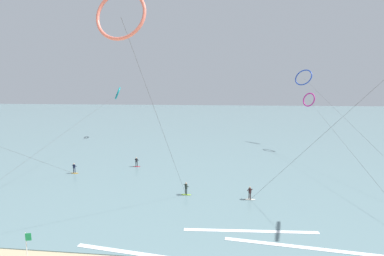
{
  "coord_description": "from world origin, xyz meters",
  "views": [
    {
      "loc": [
        3.74,
        -15.25,
        14.13
      ],
      "look_at": [
        0.0,
        20.94,
        8.83
      ],
      "focal_mm": 26.34,
      "sensor_mm": 36.0,
      "label": 1
    }
  ],
  "objects_px": {
    "surfer_lime": "(186,189)",
    "surfer_crimson": "(136,163)",
    "kite_teal": "(118,93)",
    "kite_coral": "(121,15)",
    "surfer_amber": "(74,169)",
    "kite_cobalt": "(304,78)",
    "surfer_ivory": "(250,194)",
    "kite_magenta": "(309,100)",
    "beach_flag": "(27,245)"
  },
  "relations": [
    {
      "from": "kite_coral",
      "to": "beach_flag",
      "type": "distance_m",
      "value": 19.83
    },
    {
      "from": "surfer_crimson",
      "to": "surfer_amber",
      "type": "bearing_deg",
      "value": -22.32
    },
    {
      "from": "kite_magenta",
      "to": "kite_cobalt",
      "type": "bearing_deg",
      "value": 139.98
    },
    {
      "from": "surfer_ivory",
      "to": "kite_teal",
      "type": "distance_m",
      "value": 53.69
    },
    {
      "from": "kite_coral",
      "to": "kite_magenta",
      "type": "height_order",
      "value": "kite_coral"
    },
    {
      "from": "kite_cobalt",
      "to": "kite_magenta",
      "type": "height_order",
      "value": "kite_cobalt"
    },
    {
      "from": "surfer_amber",
      "to": "kite_teal",
      "type": "height_order",
      "value": "kite_teal"
    },
    {
      "from": "kite_teal",
      "to": "kite_coral",
      "type": "bearing_deg",
      "value": 0.25
    },
    {
      "from": "kite_cobalt",
      "to": "kite_magenta",
      "type": "bearing_deg",
      "value": -53.5
    },
    {
      "from": "surfer_lime",
      "to": "kite_coral",
      "type": "bearing_deg",
      "value": -61.47
    },
    {
      "from": "kite_magenta",
      "to": "surfer_ivory",
      "type": "bearing_deg",
      "value": -60.35
    },
    {
      "from": "surfer_crimson",
      "to": "surfer_lime",
      "type": "bearing_deg",
      "value": 79.68
    },
    {
      "from": "surfer_lime",
      "to": "kite_magenta",
      "type": "xyz_separation_m",
      "value": [
        23.53,
        28.84,
        10.52
      ]
    },
    {
      "from": "surfer_crimson",
      "to": "kite_cobalt",
      "type": "relative_size",
      "value": 0.03
    },
    {
      "from": "surfer_ivory",
      "to": "kite_cobalt",
      "type": "relative_size",
      "value": 0.03
    },
    {
      "from": "kite_cobalt",
      "to": "kite_magenta",
      "type": "distance_m",
      "value": 10.69
    },
    {
      "from": "surfer_amber",
      "to": "beach_flag",
      "type": "relative_size",
      "value": 0.55
    },
    {
      "from": "kite_teal",
      "to": "kite_coral",
      "type": "xyz_separation_m",
      "value": [
        20.0,
        -51.65,
        7.69
      ]
    },
    {
      "from": "kite_magenta",
      "to": "beach_flag",
      "type": "xyz_separation_m",
      "value": [
        -33.85,
        -45.17,
        -9.31
      ]
    },
    {
      "from": "surfer_ivory",
      "to": "beach_flag",
      "type": "xyz_separation_m",
      "value": [
        -18.49,
        -15.61,
        1.21
      ]
    },
    {
      "from": "surfer_amber",
      "to": "beach_flag",
      "type": "bearing_deg",
      "value": -62.47
    },
    {
      "from": "surfer_ivory",
      "to": "surfer_amber",
      "type": "bearing_deg",
      "value": 40.55
    },
    {
      "from": "surfer_crimson",
      "to": "beach_flag",
      "type": "height_order",
      "value": "beach_flag"
    },
    {
      "from": "surfer_lime",
      "to": "surfer_amber",
      "type": "bearing_deg",
      "value": -151.96
    },
    {
      "from": "surfer_ivory",
      "to": "beach_flag",
      "type": "distance_m",
      "value": 24.23
    },
    {
      "from": "surfer_crimson",
      "to": "kite_magenta",
      "type": "bearing_deg",
      "value": 155.33
    },
    {
      "from": "surfer_amber",
      "to": "kite_magenta",
      "type": "relative_size",
      "value": 0.04
    },
    {
      "from": "surfer_amber",
      "to": "surfer_ivory",
      "type": "bearing_deg",
      "value": -9.91
    },
    {
      "from": "kite_teal",
      "to": "kite_magenta",
      "type": "height_order",
      "value": "kite_teal"
    },
    {
      "from": "surfer_ivory",
      "to": "kite_coral",
      "type": "bearing_deg",
      "value": 97.04
    },
    {
      "from": "kite_coral",
      "to": "kite_cobalt",
      "type": "bearing_deg",
      "value": 66.23
    },
    {
      "from": "surfer_ivory",
      "to": "kite_coral",
      "type": "distance_m",
      "value": 25.1
    },
    {
      "from": "surfer_ivory",
      "to": "beach_flag",
      "type": "bearing_deg",
      "value": 97.12
    },
    {
      "from": "surfer_ivory",
      "to": "kite_magenta",
      "type": "distance_m",
      "value": 34.94
    },
    {
      "from": "kite_cobalt",
      "to": "kite_coral",
      "type": "relative_size",
      "value": 2.21
    },
    {
      "from": "kite_magenta",
      "to": "kite_teal",
      "type": "bearing_deg",
      "value": -136.75
    },
    {
      "from": "surfer_ivory",
      "to": "surfer_lime",
      "type": "distance_m",
      "value": 8.21
    },
    {
      "from": "beach_flag",
      "to": "surfer_lime",
      "type": "bearing_deg",
      "value": 57.71
    },
    {
      "from": "surfer_lime",
      "to": "surfer_crimson",
      "type": "distance_m",
      "value": 16.11
    },
    {
      "from": "kite_cobalt",
      "to": "kite_coral",
      "type": "bearing_deg",
      "value": -76.72
    },
    {
      "from": "surfer_amber",
      "to": "surfer_crimson",
      "type": "distance_m",
      "value": 10.25
    },
    {
      "from": "surfer_lime",
      "to": "kite_teal",
      "type": "bearing_deg",
      "value": 169.61
    },
    {
      "from": "surfer_ivory",
      "to": "kite_cobalt",
      "type": "bearing_deg",
      "value": -56.06
    },
    {
      "from": "kite_magenta",
      "to": "kite_coral",
      "type": "bearing_deg",
      "value": -67.61
    },
    {
      "from": "kite_coral",
      "to": "surfer_crimson",
      "type": "bearing_deg",
      "value": 111.73
    },
    {
      "from": "surfer_crimson",
      "to": "kite_cobalt",
      "type": "distance_m",
      "value": 46.35
    },
    {
      "from": "surfer_lime",
      "to": "surfer_ivory",
      "type": "bearing_deg",
      "value": 43.87
    },
    {
      "from": "surfer_crimson",
      "to": "kite_cobalt",
      "type": "height_order",
      "value": "kite_cobalt"
    },
    {
      "from": "surfer_crimson",
      "to": "kite_teal",
      "type": "bearing_deg",
      "value": -114.89
    },
    {
      "from": "kite_coral",
      "to": "kite_magenta",
      "type": "relative_size",
      "value": 0.52
    }
  ]
}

